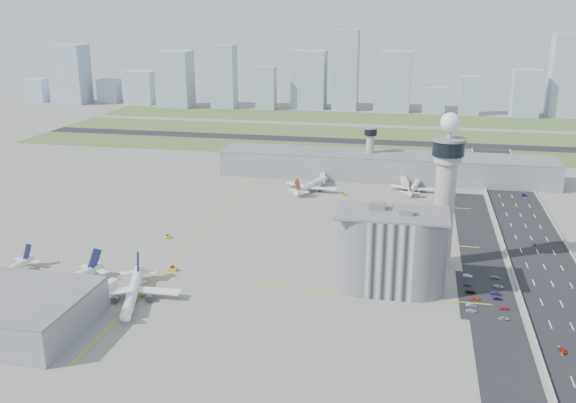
% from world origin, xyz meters
% --- Properties ---
extents(ground, '(1000.00, 1000.00, 0.00)m').
position_xyz_m(ground, '(0.00, 0.00, 0.00)').
color(ground, gray).
extents(grass_strip_0, '(480.00, 50.00, 0.08)m').
position_xyz_m(grass_strip_0, '(-20.00, 225.00, 0.04)').
color(grass_strip_0, '#43602D').
rests_on(grass_strip_0, ground).
extents(grass_strip_1, '(480.00, 60.00, 0.08)m').
position_xyz_m(grass_strip_1, '(-20.00, 300.00, 0.04)').
color(grass_strip_1, '#495E2C').
rests_on(grass_strip_1, ground).
extents(grass_strip_2, '(480.00, 70.00, 0.08)m').
position_xyz_m(grass_strip_2, '(-20.00, 380.00, 0.04)').
color(grass_strip_2, '#46602D').
rests_on(grass_strip_2, ground).
extents(runway, '(480.00, 22.00, 0.10)m').
position_xyz_m(runway, '(-20.00, 262.00, 0.06)').
color(runway, black).
rests_on(runway, ground).
extents(highway, '(28.00, 500.00, 0.10)m').
position_xyz_m(highway, '(115.00, 0.00, 0.05)').
color(highway, black).
rests_on(highway, ground).
extents(barrier_left, '(0.60, 500.00, 1.20)m').
position_xyz_m(barrier_left, '(101.00, 0.00, 0.60)').
color(barrier_left, '#9E9E99').
rests_on(barrier_left, ground).
extents(landside_road, '(18.00, 260.00, 0.08)m').
position_xyz_m(landside_road, '(90.00, -10.00, 0.04)').
color(landside_road, black).
rests_on(landside_road, ground).
extents(parking_lot, '(20.00, 44.00, 0.10)m').
position_xyz_m(parking_lot, '(88.00, -22.00, 0.05)').
color(parking_lot, black).
rests_on(parking_lot, ground).
extents(taxiway_line_h_0, '(260.00, 0.60, 0.01)m').
position_xyz_m(taxiway_line_h_0, '(-40.00, -30.00, 0.01)').
color(taxiway_line_h_0, yellow).
rests_on(taxiway_line_h_0, ground).
extents(taxiway_line_h_1, '(260.00, 0.60, 0.01)m').
position_xyz_m(taxiway_line_h_1, '(-40.00, 30.00, 0.01)').
color(taxiway_line_h_1, yellow).
rests_on(taxiway_line_h_1, ground).
extents(taxiway_line_h_2, '(260.00, 0.60, 0.01)m').
position_xyz_m(taxiway_line_h_2, '(-40.00, 90.00, 0.01)').
color(taxiway_line_h_2, yellow).
rests_on(taxiway_line_h_2, ground).
extents(taxiway_line_v, '(0.60, 260.00, 0.01)m').
position_xyz_m(taxiway_line_v, '(-40.00, 30.00, 0.01)').
color(taxiway_line_v, yellow).
rests_on(taxiway_line_v, ground).
extents(control_tower, '(14.00, 14.00, 64.50)m').
position_xyz_m(control_tower, '(72.00, 8.00, 35.04)').
color(control_tower, '#ADAAA5').
rests_on(control_tower, ground).
extents(secondary_tower, '(8.60, 8.60, 31.90)m').
position_xyz_m(secondary_tower, '(30.00, 150.00, 18.80)').
color(secondary_tower, '#ADAAA5').
rests_on(secondary_tower, ground).
extents(admin_building, '(42.00, 24.00, 33.50)m').
position_xyz_m(admin_building, '(51.99, -22.00, 15.30)').
color(admin_building, '#B2B2B7').
rests_on(admin_building, ground).
extents(terminal_pier, '(210.00, 32.00, 15.80)m').
position_xyz_m(terminal_pier, '(40.00, 148.00, 7.90)').
color(terminal_pier, gray).
rests_on(terminal_pier, ground).
extents(airplane_near_a, '(32.16, 37.13, 9.90)m').
position_xyz_m(airplane_near_a, '(-98.76, -46.90, 4.95)').
color(airplane_near_a, white).
rests_on(airplane_near_a, ground).
extents(airplane_near_b, '(50.43, 53.92, 12.08)m').
position_xyz_m(airplane_near_b, '(-71.85, -53.42, 6.04)').
color(airplane_near_b, white).
rests_on(airplane_near_b, ground).
extents(airplane_near_c, '(46.90, 51.05, 11.83)m').
position_xyz_m(airplane_near_c, '(-40.62, -53.24, 5.91)').
color(airplane_near_c, white).
rests_on(airplane_near_c, ground).
extents(airplane_far_a, '(44.31, 48.16, 11.13)m').
position_xyz_m(airplane_far_a, '(-1.14, 109.94, 5.56)').
color(airplane_far_a, white).
rests_on(airplane_far_a, ground).
extents(airplane_far_b, '(34.07, 38.36, 9.60)m').
position_xyz_m(airplane_far_b, '(59.25, 119.99, 4.80)').
color(airplane_far_b, white).
rests_on(airplane_far_b, ground).
extents(jet_bridge_near_1, '(5.39, 14.31, 5.70)m').
position_xyz_m(jet_bridge_near_1, '(-83.00, -61.00, 2.85)').
color(jet_bridge_near_1, silver).
rests_on(jet_bridge_near_1, ground).
extents(jet_bridge_near_2, '(5.39, 14.31, 5.70)m').
position_xyz_m(jet_bridge_near_2, '(-53.00, -61.00, 2.85)').
color(jet_bridge_near_2, silver).
rests_on(jet_bridge_near_2, ground).
extents(jet_bridge_far_0, '(5.39, 14.31, 5.70)m').
position_xyz_m(jet_bridge_far_0, '(2.00, 132.00, 2.85)').
color(jet_bridge_far_0, silver).
rests_on(jet_bridge_far_0, ground).
extents(jet_bridge_far_1, '(5.39, 14.31, 5.70)m').
position_xyz_m(jet_bridge_far_1, '(52.00, 132.00, 2.85)').
color(jet_bridge_far_1, silver).
rests_on(jet_bridge_far_1, ground).
extents(tug_0, '(4.25, 4.31, 2.09)m').
position_xyz_m(tug_0, '(-89.50, -38.00, 1.04)').
color(tug_0, gold).
rests_on(tug_0, ground).
extents(tug_1, '(3.77, 3.49, 1.81)m').
position_xyz_m(tug_1, '(-82.20, -44.27, 0.90)').
color(tug_1, '#DDBD00').
rests_on(tug_1, ground).
extents(tug_2, '(3.54, 2.59, 1.95)m').
position_xyz_m(tug_2, '(-36.92, -23.29, 0.98)').
color(tug_2, gold).
rests_on(tug_2, ground).
extents(tug_3, '(3.23, 3.48, 1.67)m').
position_xyz_m(tug_3, '(-53.91, 13.39, 0.83)').
color(tug_3, yellow).
rests_on(tug_3, ground).
extents(tug_4, '(2.52, 3.21, 1.66)m').
position_xyz_m(tug_4, '(18.54, 102.63, 0.83)').
color(tug_4, '#F0AC13').
rests_on(tug_4, ground).
extents(tug_5, '(3.61, 4.17, 2.03)m').
position_xyz_m(tug_5, '(52.51, 83.36, 1.02)').
color(tug_5, gold).
rests_on(tug_5, ground).
extents(car_lot_0, '(3.73, 1.72, 1.24)m').
position_xyz_m(car_lot_0, '(81.95, -37.56, 0.62)').
color(car_lot_0, '#B5B7C8').
rests_on(car_lot_0, ground).
extents(car_lot_1, '(4.18, 2.06, 1.32)m').
position_xyz_m(car_lot_1, '(82.35, -33.16, 0.66)').
color(car_lot_1, gray).
rests_on(car_lot_1, ground).
extents(car_lot_2, '(3.98, 1.94, 1.09)m').
position_xyz_m(car_lot_2, '(83.96, -26.75, 0.55)').
color(car_lot_2, '#B44E22').
rests_on(car_lot_2, ground).
extents(car_lot_3, '(4.10, 2.16, 1.13)m').
position_xyz_m(car_lot_3, '(82.79, -21.21, 0.57)').
color(car_lot_3, black).
rests_on(car_lot_3, ground).
extents(car_lot_4, '(3.38, 1.62, 1.11)m').
position_xyz_m(car_lot_4, '(82.11, -14.22, 0.56)').
color(car_lot_4, '#2A4F7E').
rests_on(car_lot_4, ground).
extents(car_lot_5, '(3.69, 1.54, 1.19)m').
position_xyz_m(car_lot_5, '(82.62, -5.64, 0.59)').
color(car_lot_5, silver).
rests_on(car_lot_5, ground).
extents(car_lot_6, '(4.28, 2.44, 1.13)m').
position_xyz_m(car_lot_6, '(92.73, -41.58, 0.56)').
color(car_lot_6, '#9BA2B1').
rests_on(car_lot_6, ground).
extents(car_lot_7, '(3.88, 1.89, 1.09)m').
position_xyz_m(car_lot_7, '(93.84, -33.17, 0.54)').
color(car_lot_7, '#A11E36').
rests_on(car_lot_7, ground).
extents(car_lot_8, '(3.29, 1.41, 1.11)m').
position_xyz_m(car_lot_8, '(92.35, -25.21, 0.55)').
color(car_lot_8, black).
rests_on(car_lot_8, ground).
extents(car_lot_9, '(4.16, 1.99, 1.31)m').
position_xyz_m(car_lot_9, '(91.99, -20.94, 0.66)').
color(car_lot_9, '#191155').
rests_on(car_lot_9, ground).
extents(car_lot_10, '(3.95, 1.93, 1.08)m').
position_xyz_m(car_lot_10, '(93.85, -13.74, 0.54)').
color(car_lot_10, silver).
rests_on(car_lot_10, ground).
extents(car_lot_11, '(4.07, 1.74, 1.17)m').
position_xyz_m(car_lot_11, '(93.34, -4.81, 0.58)').
color(car_lot_11, gray).
rests_on(car_lot_11, ground).
extents(car_hw_0, '(2.12, 4.00, 1.30)m').
position_xyz_m(car_hw_0, '(108.43, -60.71, 0.65)').
color(car_hw_0, '#A12B15').
rests_on(car_hw_0, ground).
extents(car_hw_1, '(1.69, 3.46, 1.09)m').
position_xyz_m(car_hw_1, '(114.49, 39.03, 0.55)').
color(car_hw_1, '#26252B').
rests_on(car_hw_1, ground).
extents(car_hw_2, '(2.16, 4.67, 1.30)m').
position_xyz_m(car_hw_2, '(121.81, 121.44, 0.65)').
color(car_hw_2, navy).
rests_on(car_hw_2, ground).
extents(car_hw_4, '(1.41, 3.33, 1.12)m').
position_xyz_m(car_hw_4, '(108.32, 179.63, 0.56)').
color(car_hw_4, gray).
rests_on(car_hw_4, ground).
extents(skyline_bldg_0, '(24.05, 19.24, 26.50)m').
position_xyz_m(skyline_bldg_0, '(-377.77, 421.70, 13.25)').
color(skyline_bldg_0, '#9EADC1').
rests_on(skyline_bldg_0, ground).
extents(skyline_bldg_1, '(37.63, 30.10, 65.60)m').
position_xyz_m(skyline_bldg_1, '(-331.22, 417.61, 32.80)').
color(skyline_bldg_1, '#9EADC1').
rests_on(skyline_bldg_1, ground).
extents(skyline_bldg_2, '(22.81, 18.25, 26.79)m').
position_xyz_m(skyline_bldg_2, '(-291.25, 430.16, 13.39)').
color(skyline_bldg_2, '#9EADC1').
rests_on(skyline_bldg_2, ground).
extents(skyline_bldg_3, '(32.30, 25.84, 36.93)m').
position_xyz_m(skyline_bldg_3, '(-252.58, 431.35, 18.47)').
color(skyline_bldg_3, '#9EADC1').
rests_on(skyline_bldg_3, ground).
extents(skyline_bldg_4, '(35.81, 28.65, 60.36)m').
position_xyz_m(skyline_bldg_4, '(-204.47, 415.19, 30.18)').
color(skyline_bldg_4, '#9EADC1').
rests_on(skyline_bldg_4, ground).
extents(skyline_bldg_5, '(25.49, 20.39, 66.89)m').
position_xyz_m(skyline_bldg_5, '(-150.11, 419.66, 33.44)').
color(skyline_bldg_5, '#9EADC1').
rests_on(skyline_bldg_5, ground).
extents(skyline_bldg_6, '(20.04, 16.03, 45.20)m').
position_xyz_m(skyline_bldg_6, '(-102.68, 417.90, 22.60)').
color(skyline_bldg_6, '#9EADC1').
rests_on(skyline_bldg_6, ground).
extents(skyline_bldg_7, '(35.76, 28.61, 61.22)m').
position_xyz_m(skyline_bldg_7, '(-59.44, 436.89, 30.61)').
color(skyline_bldg_7, '#9EADC1').
rests_on(skyline_bldg_7, ground).
extents(skyline_bldg_8, '(26.33, 21.06, 83.39)m').
position_xyz_m(skyline_bldg_8, '(-19.42, 431.56, 41.69)').
color(skyline_bldg_8, '#9EADC1').
rests_on(skyline_bldg_8, ground).
extents(skyline_bldg_9, '(36.96, 29.57, 62.11)m').
position_xyz_m(skyline_bldg_9, '(30.27, 432.32, 31.06)').
color(skyline_bldg_9, '#9EADC1').
rests_on(skyline_bldg_9, ground).
extents(skyline_bldg_10, '(23.01, 18.41, 27.75)m').
position_xyz_m(skyline_bldg_10, '(73.27, 423.68, 13.87)').
color(skyline_bldg_10, '#9EADC1').
rests_on(skyline_bldg_10, ground).
extents(skyline_bldg_11, '(20.22, 16.18, 38.97)m').
position_xyz_m(skyline_bldg_11, '(108.28, 423.34, 19.48)').
color(skyline_bldg_11, '#9EADC1').
rests_on(skyline_bldg_11, ground).
extents(skyline_bldg_12, '(26.14, 20.92, 46.89)m').
position_xyz_m(skyline_bldg_12, '(162.17, 421.29, 23.44)').
color(skyline_bldg_12, '#9EADC1').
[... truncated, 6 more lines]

